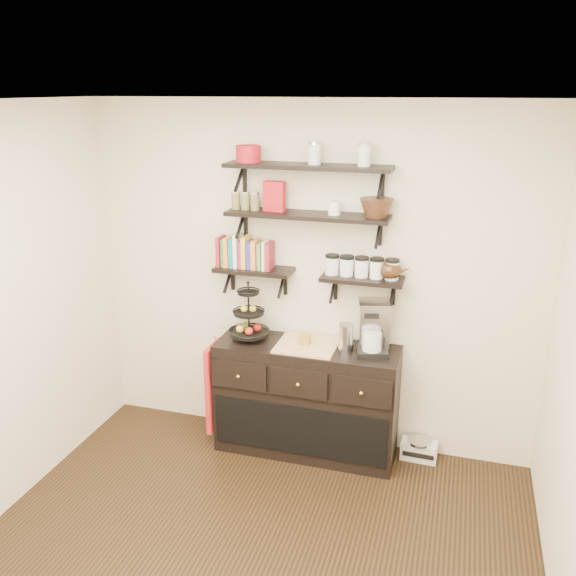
{
  "coord_description": "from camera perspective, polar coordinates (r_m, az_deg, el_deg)",
  "views": [
    {
      "loc": [
        1.1,
        -2.6,
        2.76
      ],
      "look_at": [
        -0.01,
        1.15,
        1.48
      ],
      "focal_mm": 38.0,
      "sensor_mm": 36.0,
      "label": 1
    }
  ],
  "objects": [
    {
      "name": "ceiling",
      "position": [
        2.82,
        -6.74,
        16.82
      ],
      "size": [
        3.5,
        3.5,
        0.02
      ],
      "primitive_type": "cube",
      "color": "white",
      "rests_on": "back_wall"
    },
    {
      "name": "back_wall",
      "position": [
        4.7,
        2.15,
        0.73
      ],
      "size": [
        3.5,
        0.02,
        2.7
      ],
      "primitive_type": "cube",
      "color": "silver",
      "rests_on": "ground"
    },
    {
      "name": "shelf_top",
      "position": [
        4.39,
        1.86,
        11.27
      ],
      "size": [
        1.2,
        0.27,
        0.23
      ],
      "color": "black",
      "rests_on": "back_wall"
    },
    {
      "name": "shelf_mid",
      "position": [
        4.45,
        1.81,
        6.79
      ],
      "size": [
        1.2,
        0.27,
        0.23
      ],
      "color": "black",
      "rests_on": "back_wall"
    },
    {
      "name": "shelf_low_left",
      "position": [
        4.69,
        -3.18,
        1.66
      ],
      "size": [
        0.6,
        0.25,
        0.23
      ],
      "color": "black",
      "rests_on": "back_wall"
    },
    {
      "name": "shelf_low_right",
      "position": [
        4.49,
        6.99,
        0.79
      ],
      "size": [
        0.6,
        0.25,
        0.23
      ],
      "color": "black",
      "rests_on": "back_wall"
    },
    {
      "name": "cookbooks",
      "position": [
        4.67,
        -3.82,
        3.32
      ],
      "size": [
        0.43,
        0.15,
        0.26
      ],
      "color": "#AA1628",
      "rests_on": "shelf_low_left"
    },
    {
      "name": "glass_canisters",
      "position": [
        4.46,
        6.9,
        1.86
      ],
      "size": [
        0.54,
        0.1,
        0.13
      ],
      "color": "silver",
      "rests_on": "shelf_low_right"
    },
    {
      "name": "sideboard",
      "position": [
        4.84,
        1.74,
        -10.31
      ],
      "size": [
        1.4,
        0.5,
        0.92
      ],
      "color": "black",
      "rests_on": "floor"
    },
    {
      "name": "fruit_stand",
      "position": [
        4.71,
        -3.64,
        -3.04
      ],
      "size": [
        0.31,
        0.31,
        0.45
      ],
      "rotation": [
        0.0,
        0.0,
        0.17
      ],
      "color": "black",
      "rests_on": "sideboard"
    },
    {
      "name": "candle",
      "position": [
        4.62,
        1.56,
        -4.79
      ],
      "size": [
        0.08,
        0.08,
        0.08
      ],
      "primitive_type": "cube",
      "color": "olive",
      "rests_on": "sideboard"
    },
    {
      "name": "coffee_maker",
      "position": [
        4.5,
        8.01,
        -3.7
      ],
      "size": [
        0.27,
        0.26,
        0.41
      ],
      "rotation": [
        0.0,
        0.0,
        0.25
      ],
      "color": "black",
      "rests_on": "sideboard"
    },
    {
      "name": "thermal_carafe",
      "position": [
        4.52,
        5.45,
        -4.68
      ],
      "size": [
        0.11,
        0.11,
        0.22
      ],
      "primitive_type": "cylinder",
      "color": "silver",
      "rests_on": "sideboard"
    },
    {
      "name": "apron",
      "position": [
        4.94,
        -6.87,
        -9.07
      ],
      "size": [
        0.04,
        0.3,
        0.71
      ],
      "primitive_type": "cube",
      "color": "maroon",
      "rests_on": "sideboard"
    },
    {
      "name": "radio",
      "position": [
        5.01,
        12.15,
        -14.56
      ],
      "size": [
        0.28,
        0.19,
        0.17
      ],
      "rotation": [
        0.0,
        0.0,
        -0.04
      ],
      "color": "silver",
      "rests_on": "floor"
    },
    {
      "name": "recipe_box",
      "position": [
        4.49,
        -1.3,
        8.56
      ],
      "size": [
        0.17,
        0.08,
        0.22
      ],
      "primitive_type": "cube",
      "rotation": [
        0.0,
        0.0,
        -0.13
      ],
      "color": "#A5121C",
      "rests_on": "shelf_mid"
    },
    {
      "name": "walnut_bowl",
      "position": [
        4.33,
        8.27,
        7.42
      ],
      "size": [
        0.24,
        0.24,
        0.13
      ],
      "primitive_type": null,
      "color": "black",
      "rests_on": "shelf_mid"
    },
    {
      "name": "ramekins",
      "position": [
        4.39,
        4.35,
        7.47
      ],
      "size": [
        0.09,
        0.09,
        0.1
      ],
      "primitive_type": "cylinder",
      "color": "white",
      "rests_on": "shelf_mid"
    },
    {
      "name": "teapot",
      "position": [
        4.43,
        9.58,
        1.82
      ],
      "size": [
        0.24,
        0.2,
        0.16
      ],
      "primitive_type": null,
      "rotation": [
        0.0,
        0.0,
        0.19
      ],
      "color": "#331E0F",
      "rests_on": "shelf_low_right"
    },
    {
      "name": "red_pot",
      "position": [
        4.51,
        -3.74,
        12.43
      ],
      "size": [
        0.18,
        0.18,
        0.12
      ],
      "primitive_type": "cylinder",
      "color": "#A5121C",
      "rests_on": "shelf_top"
    }
  ]
}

